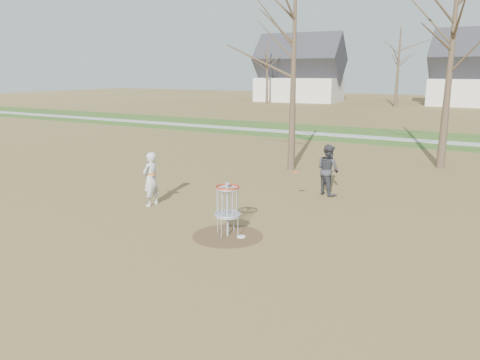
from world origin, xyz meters
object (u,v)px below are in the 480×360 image
player_standing (151,179)px  disc_grounded (241,237)px  disc_golf_basket (227,201)px  player_throwing (328,170)px

player_standing → disc_grounded: 4.09m
player_standing → disc_golf_basket: (3.50, -1.21, 0.07)m
player_throwing → disc_golf_basket: (-0.78, -5.20, 0.06)m
disc_grounded → disc_golf_basket: disc_golf_basket is taller
player_throwing → disc_golf_basket: player_throwing is taller
player_standing → player_throwing: 5.86m
player_standing → disc_grounded: (3.85, -1.13, -0.82)m
player_throwing → disc_grounded: (-0.44, -5.12, -0.84)m
player_standing → player_throwing: (4.29, 3.99, 0.02)m
disc_grounded → player_standing: bearing=163.7°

